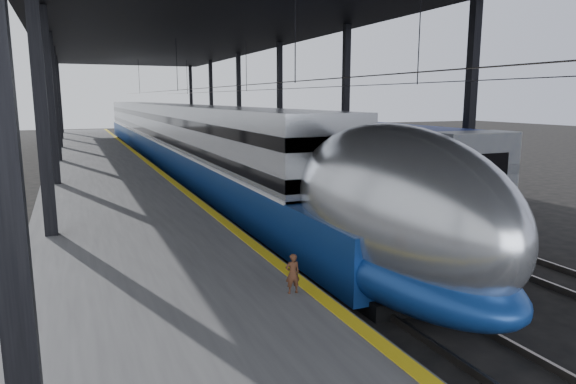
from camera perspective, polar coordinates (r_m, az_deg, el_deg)
ground at (r=13.20m, az=1.61°, el=-11.59°), size 160.00×160.00×0.00m
platform at (r=31.47m, az=-19.90°, el=1.64°), size 6.00×80.00×1.00m
yellow_strip at (r=31.68m, az=-14.89°, el=2.89°), size 0.30×80.00×0.01m
rails at (r=32.93m, az=-5.84°, el=1.83°), size 6.52×80.00×0.16m
canopy at (r=32.18m, az=-10.79°, el=17.65°), size 18.00×75.00×9.47m
tgv_train at (r=38.61m, az=-12.46°, el=5.92°), size 3.15×65.20×4.51m
second_train at (r=41.58m, az=-6.11°, el=6.20°), size 2.81×56.05×3.87m
child at (r=10.58m, az=0.51°, el=-9.05°), size 0.31×0.21×0.84m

